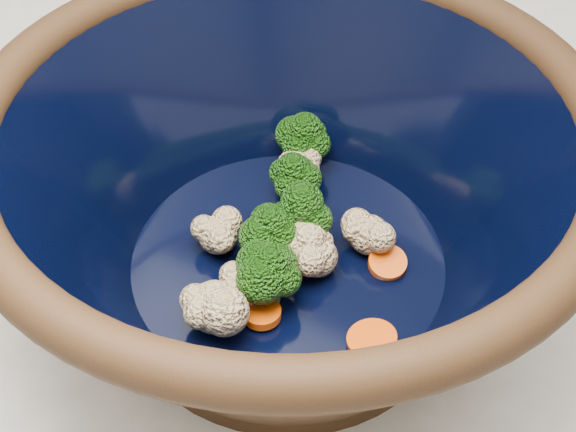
% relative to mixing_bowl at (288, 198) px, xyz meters
% --- Properties ---
extents(mixing_bowl, '(0.42, 0.42, 0.17)m').
position_rel_mixing_bowl_xyz_m(mixing_bowl, '(0.00, 0.00, 0.00)').
color(mixing_bowl, black).
rests_on(mixing_bowl, counter).
extents(vegetable_pile, '(0.15, 0.20, 0.05)m').
position_rel_mixing_bowl_xyz_m(vegetable_pile, '(-0.01, 0.01, -0.03)').
color(vegetable_pile, '#608442').
rests_on(vegetable_pile, mixing_bowl).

